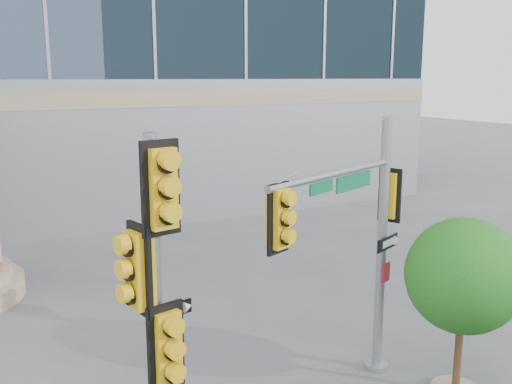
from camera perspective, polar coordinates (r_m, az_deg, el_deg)
name	(u,v)px	position (r m, az deg, el deg)	size (l,w,h in m)	color
main_signal_pole	(359,227)	(10.96, 10.26, -3.47)	(3.91, 1.89, 5.33)	slate
secondary_signal_pole	(156,288)	(8.36, -9.97, -9.40)	(0.98, 0.71, 5.34)	slate
street_tree	(464,280)	(11.60, 20.13, -8.24)	(2.26, 2.21, 3.52)	gray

